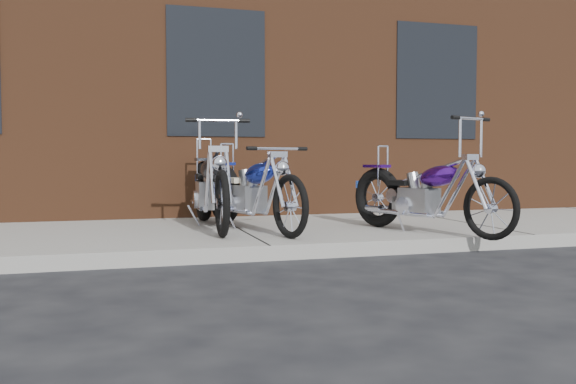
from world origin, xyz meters
name	(u,v)px	position (x,y,z in m)	size (l,w,h in m)	color
ground	(270,261)	(0.00, 0.00, 0.00)	(120.00, 120.00, 0.00)	black
sidewalk	(239,235)	(0.00, 1.50, 0.07)	(22.00, 3.00, 0.15)	#9B9B9B
building_brick	(178,21)	(0.00, 8.00, 4.00)	(22.00, 10.00, 8.00)	brown
chopper_purple	(425,196)	(1.94, 0.52, 0.56)	(0.95, 2.15, 1.27)	black
chopper_blue	(252,194)	(0.12, 1.31, 0.57)	(0.78, 2.30, 1.02)	black
chopper_third	(211,190)	(-0.30, 1.67, 0.60)	(0.61, 2.51, 1.27)	black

